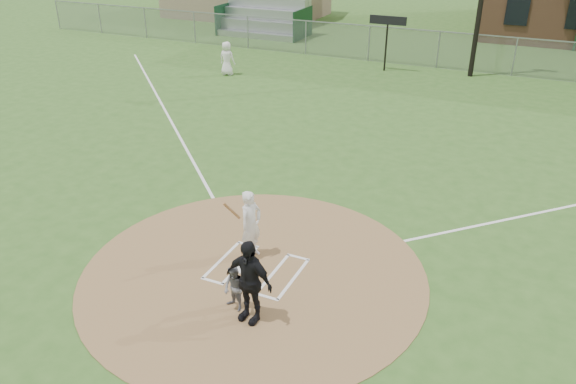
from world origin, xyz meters
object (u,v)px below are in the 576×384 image
at_px(home_plate, 248,270).
at_px(batter_at_plate, 251,224).
at_px(umpire, 249,281).
at_px(ondeck_player, 227,58).
at_px(catcher, 234,289).

xyz_separation_m(home_plate, batter_at_plate, (-0.22, 0.63, 0.89)).
bearing_deg(home_plate, umpire, -60.01).
bearing_deg(home_plate, ondeck_player, 121.70).
relative_size(umpire, batter_at_plate, 1.08).
bearing_deg(ondeck_player, umpire, 120.62).
bearing_deg(catcher, umpire, 2.78).
xyz_separation_m(catcher, umpire, (0.45, -0.15, 0.43)).
relative_size(home_plate, ondeck_player, 0.26).
xyz_separation_m(catcher, batter_at_plate, (-0.68, 2.06, 0.37)).
height_order(catcher, umpire, umpire).
bearing_deg(catcher, ondeck_player, 141.47).
distance_m(home_plate, batter_at_plate, 1.12).
relative_size(umpire, ondeck_player, 1.11).
height_order(home_plate, ondeck_player, ondeck_player).
xyz_separation_m(home_plate, umpire, (0.91, -1.57, 0.96)).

